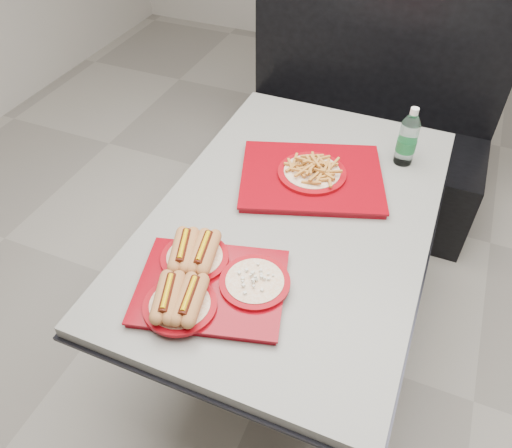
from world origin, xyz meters
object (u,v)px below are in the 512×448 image
at_px(diner_table, 293,245).
at_px(tray_far, 312,174).
at_px(tray_near, 205,281).
at_px(water_bottle, 408,140).
at_px(booth_bench, 359,133).

xyz_separation_m(diner_table, tray_far, (-0.00, 0.18, 0.19)).
xyz_separation_m(diner_table, tray_near, (-0.13, -0.42, 0.20)).
height_order(tray_near, water_bottle, water_bottle).
relative_size(diner_table, tray_far, 2.33).
distance_m(booth_bench, tray_near, 1.56).
distance_m(booth_bench, tray_far, 0.99).
bearing_deg(booth_bench, tray_far, -90.07).
bearing_deg(diner_table, tray_near, -107.29).
bearing_deg(tray_far, tray_near, -102.16).
relative_size(tray_near, water_bottle, 2.14).
bearing_deg(water_bottle, tray_far, -139.30).
bearing_deg(water_bottle, booth_bench, 113.00).
bearing_deg(tray_near, diner_table, 72.71).
height_order(tray_near, tray_far, tray_far).
height_order(booth_bench, water_bottle, booth_bench).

